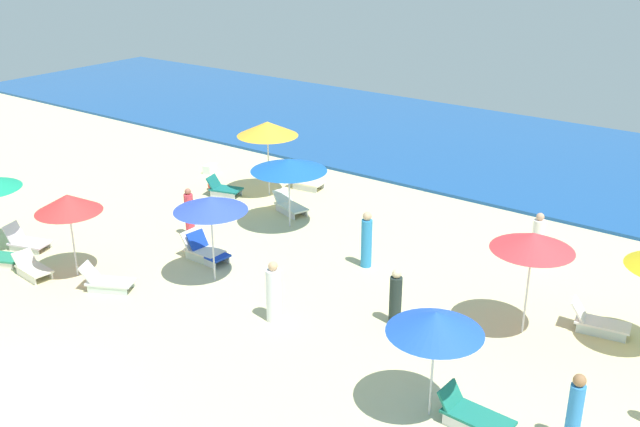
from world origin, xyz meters
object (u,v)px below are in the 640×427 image
object	(u,v)px
lounge_chair_6_1	(306,182)
beachgoer_1	(274,294)
lounge_chair_5_0	(202,249)
umbrella_1	(533,242)
lounge_chair_5_1	(207,252)
beachgoer_4	(189,214)
lounge_chair_3_0	(290,205)
lounge_chair_0_1	(106,281)
beachgoer_5	(575,411)
lounge_chair_2_0	(598,322)
beach_ball_2	(212,185)
umbrella_0	(68,203)
umbrella_7	(435,322)
beachgoer_2	(537,241)
lounge_chair_6_0	(224,189)
umbrella_6	(267,129)
lounge_chair_8_0	(26,241)
lounge_chair_7_0	(473,415)
umbrella_5	(210,204)
beachgoer_0	(367,241)
umbrella_3	(289,165)
cooler_box_1	(210,169)
lounge_chair_0_0	(32,268)
beachgoer_6	(395,298)

from	to	relation	value
lounge_chair_6_1	beachgoer_1	size ratio (longest dim) A/B	0.80
lounge_chair_5_0	umbrella_1	bearing A→B (deg)	-79.96
lounge_chair_5_1	beachgoer_4	bearing A→B (deg)	66.20
lounge_chair_3_0	lounge_chair_6_1	bearing A→B (deg)	42.03
lounge_chair_0_1	beachgoer_5	world-z (taller)	beachgoer_5
lounge_chair_2_0	beach_ball_2	size ratio (longest dim) A/B	4.04
umbrella_0	umbrella_7	bearing A→B (deg)	1.81
beachgoer_1	beachgoer_2	size ratio (longest dim) A/B	1.00
umbrella_0	lounge_chair_6_0	bearing A→B (deg)	98.76
umbrella_0	umbrella_1	world-z (taller)	umbrella_1
umbrella_6	lounge_chair_8_0	xyz separation A→B (m)	(-2.91, -8.05, -2.24)
lounge_chair_2_0	lounge_chair_7_0	size ratio (longest dim) A/B	0.99
beachgoer_1	beachgoer_5	distance (m)	7.56
umbrella_7	beachgoer_2	distance (m)	8.18
lounge_chair_7_0	lounge_chair_3_0	bearing A→B (deg)	59.13
umbrella_5	beach_ball_2	xyz separation A→B (m)	(-5.26, 5.32, -2.10)
beachgoer_0	beachgoer_1	bearing A→B (deg)	-77.61
lounge_chair_2_0	beach_ball_2	bearing A→B (deg)	73.40
umbrella_0	lounge_chair_8_0	xyz separation A→B (m)	(-2.75, 0.19, -1.93)
umbrella_3	cooler_box_1	size ratio (longest dim) A/B	4.57
umbrella_0	umbrella_5	distance (m)	3.95
umbrella_1	lounge_chair_2_0	size ratio (longest dim) A/B	1.79
lounge_chair_0_0	beachgoer_0	world-z (taller)	beachgoer_0
lounge_chair_6_1	lounge_chair_7_0	distance (m)	14.33
lounge_chair_2_0	beachgoer_0	distance (m)	6.56
umbrella_6	beach_ball_2	xyz separation A→B (m)	(-2.07, -0.83, -2.31)
lounge_chair_0_0	lounge_chair_3_0	distance (m)	8.56
beachgoer_5	cooler_box_1	bearing A→B (deg)	173.15
beachgoer_2	beachgoer_5	bearing A→B (deg)	-113.38
lounge_chair_3_0	lounge_chair_5_1	world-z (taller)	lounge_chair_5_1
lounge_chair_5_0	beachgoer_6	bearing A→B (deg)	-88.58
umbrella_0	umbrella_1	distance (m)	12.21
umbrella_3	lounge_chair_8_0	xyz separation A→B (m)	(-5.39, -6.14, -1.87)
umbrella_3	umbrella_7	bearing A→B (deg)	-35.44
cooler_box_1	beachgoer_1	bearing A→B (deg)	40.88
lounge_chair_6_1	beachgoer_1	xyz separation A→B (m)	(5.25, -8.19, 0.48)
umbrella_7	beachgoer_5	size ratio (longest dim) A/B	1.52
umbrella_6	lounge_chair_6_1	size ratio (longest dim) A/B	2.13
beachgoer_2	beach_ball_2	distance (m)	12.14
lounge_chair_3_0	lounge_chair_0_0	bearing A→B (deg)	178.47
cooler_box_1	umbrella_0	bearing A→B (deg)	9.84
umbrella_5	cooler_box_1	xyz separation A→B (m)	(-6.72, 6.67, -2.12)
lounge_chair_5_1	umbrella_7	bearing A→B (deg)	-100.66
lounge_chair_7_0	lounge_chair_6_1	bearing A→B (deg)	53.89
lounge_chair_5_0	beachgoer_5	distance (m)	11.72
lounge_chair_0_1	lounge_chair_5_1	size ratio (longest dim) A/B	1.09
lounge_chair_0_0	umbrella_5	xyz separation A→B (m)	(4.32, 2.86, 2.04)
umbrella_3	lounge_chair_5_0	distance (m)	3.94
umbrella_7	beachgoer_1	bearing A→B (deg)	168.17
beachgoer_2	umbrella_0	bearing A→B (deg)	170.31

